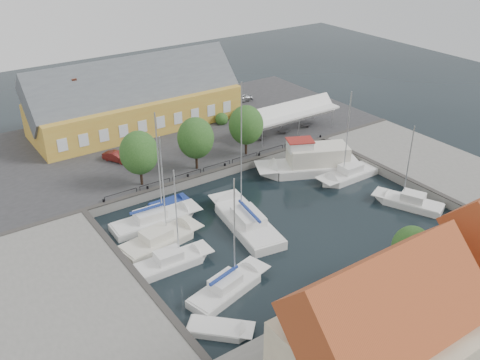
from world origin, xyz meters
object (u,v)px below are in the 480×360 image
Objects in this scene: west_boat_a at (154,221)px; west_boat_d at (228,289)px; tent_canopy at (291,113)px; west_boat_c at (172,263)px; launch_sw at (219,331)px; warehouse at (131,103)px; launch_nw at (169,205)px; trawler at (312,164)px; center_sailboat at (246,223)px; car_red at (117,157)px; east_boat_a at (348,176)px; west_boat_b at (160,241)px; car_silver at (240,97)px; east_boat_c at (409,204)px.

west_boat_a is 1.13× the size of west_boat_d.
west_boat_c reaches higher than tent_canopy.
west_boat_c is 9.35m from launch_sw.
launch_sw is at bearing -105.61° from warehouse.
west_boat_c reaches higher than launch_nw.
west_boat_c is at bearing -162.62° from trawler.
west_boat_a is 16.73m from launch_sw.
tent_canopy reaches higher than launch_sw.
west_boat_c is 10.67m from launch_nw.
west_boat_c is (-9.15, -1.55, -0.10)m from center_sailboat.
car_red is at bearing 168.49° from tent_canopy.
east_boat_a is (14.93, -26.71, -4.17)m from warehouse.
launch_sw is at bearing -153.93° from east_boat_a.
west_boat_c is (-3.74, -20.91, -1.33)m from car_red.
launch_sw is at bearing -97.12° from west_boat_b.
warehouse is 6.66× the size of launch_nw.
car_silver is at bearing 41.43° from launch_nw.
center_sailboat reaches higher than west_boat_a.
car_silver is 0.39× the size of east_boat_a.
center_sailboat is 3.06× the size of launch_sw.
center_sailboat is (5.41, -19.36, -1.23)m from car_red.
car_red is 17.53m from west_boat_b.
car_silver is at bearing 83.84° from east_boat_a.
car_red is at bearing 105.61° from center_sailboat.
west_boat_b is (-9.38, -26.40, -4.17)m from warehouse.
launch_nw is (-20.30, 6.20, -0.17)m from east_boat_a.
east_boat_a is at bearing 95.08° from east_boat_c.
west_boat_d is (-22.80, -9.17, 0.01)m from east_boat_a.
west_boat_d is at bearing -158.09° from east_boat_a.
tent_canopy is 21.51m from east_boat_c.
launch_sw is (-10.11, -10.84, -0.27)m from center_sailboat.
car_silver is 26.85m from east_boat_a.
west_boat_b is 3.76m from west_boat_c.
trawler is at bearing -113.47° from tent_canopy.
car_red reaches higher than launch_sw.
west_boat_a is (-23.89, 12.18, 0.01)m from east_boat_c.
west_boat_d reaches higher than trawler.
tent_canopy is 1.24× the size of east_boat_a.
center_sailboat is 14.83m from launch_sw.
west_boat_d is (-24.47, -22.02, -3.41)m from tent_canopy.
car_red is 0.83× the size of launch_nw.
west_boat_c is at bearing -104.17° from west_boat_a.
car_red is 23.44m from trawler.
east_boat_a is 0.99× the size of west_boat_b.
west_boat_d is at bearing -69.46° from west_boat_c.
trawler is 1.13× the size of west_boat_b.
trawler is (-3.97, -9.15, -2.67)m from tent_canopy.
tent_canopy reaches higher than car_red.
car_red is at bearing 79.86° from west_boat_b.
warehouse reaches higher than west_boat_d.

